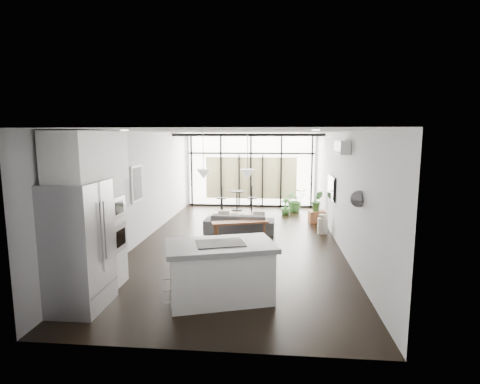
% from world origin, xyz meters
% --- Properties ---
extents(floor, '(5.00, 10.00, 0.00)m').
position_xyz_m(floor, '(0.00, 0.00, 0.00)').
color(floor, black).
rests_on(floor, ground).
extents(ceiling, '(5.00, 10.00, 0.00)m').
position_xyz_m(ceiling, '(0.00, 0.00, 2.80)').
color(ceiling, white).
rests_on(ceiling, ground).
extents(wall_left, '(0.02, 10.00, 2.80)m').
position_xyz_m(wall_left, '(-2.50, 0.00, 1.40)').
color(wall_left, silver).
rests_on(wall_left, ground).
extents(wall_right, '(0.02, 10.00, 2.80)m').
position_xyz_m(wall_right, '(2.50, 0.00, 1.40)').
color(wall_right, silver).
rests_on(wall_right, ground).
extents(wall_back, '(5.00, 0.02, 2.80)m').
position_xyz_m(wall_back, '(0.00, 5.00, 1.40)').
color(wall_back, silver).
rests_on(wall_back, ground).
extents(wall_front, '(5.00, 0.02, 2.80)m').
position_xyz_m(wall_front, '(0.00, -5.00, 1.40)').
color(wall_front, silver).
rests_on(wall_front, ground).
extents(glazing, '(5.00, 0.20, 2.80)m').
position_xyz_m(glazing, '(0.00, 4.88, 1.40)').
color(glazing, black).
rests_on(glazing, ground).
extents(skylight, '(4.70, 1.90, 0.06)m').
position_xyz_m(skylight, '(0.00, 4.00, 2.77)').
color(skylight, white).
rests_on(skylight, ceiling).
extents(neighbour_building, '(3.50, 0.02, 1.60)m').
position_xyz_m(neighbour_building, '(0.00, 4.95, 1.10)').
color(neighbour_building, beige).
rests_on(neighbour_building, ground).
extents(island, '(1.99, 1.52, 0.96)m').
position_xyz_m(island, '(0.02, -3.46, 0.48)').
color(island, white).
rests_on(island, floor).
extents(cooktop, '(0.90, 0.73, 0.01)m').
position_xyz_m(cooktop, '(0.02, -3.46, 0.97)').
color(cooktop, black).
rests_on(cooktop, island).
extents(fridge, '(0.78, 0.97, 2.01)m').
position_xyz_m(fridge, '(-2.15, -3.95, 1.01)').
color(fridge, gray).
rests_on(fridge, floor).
extents(appliance_column, '(0.60, 0.63, 2.32)m').
position_xyz_m(appliance_column, '(-2.16, -3.05, 1.16)').
color(appliance_column, white).
rests_on(appliance_column, floor).
extents(upper_cabinets, '(0.62, 1.75, 0.86)m').
position_xyz_m(upper_cabinets, '(-2.12, -3.50, 2.35)').
color(upper_cabinets, white).
rests_on(upper_cabinets, wall_left).
extents(pendant_left, '(0.26, 0.26, 0.18)m').
position_xyz_m(pendant_left, '(-0.40, -2.65, 2.02)').
color(pendant_left, white).
rests_on(pendant_left, ceiling).
extents(pendant_right, '(0.26, 0.26, 0.18)m').
position_xyz_m(pendant_right, '(0.40, -2.65, 2.02)').
color(pendant_right, white).
rests_on(pendant_right, ceiling).
extents(sofa, '(1.96, 0.61, 0.76)m').
position_xyz_m(sofa, '(-0.07, 0.85, 0.38)').
color(sofa, '#444547').
rests_on(sofa, floor).
extents(console_bench, '(1.52, 0.79, 0.48)m').
position_xyz_m(console_bench, '(0.00, 0.25, 0.24)').
color(console_bench, brown).
rests_on(console_bench, floor).
extents(pouf, '(0.51, 0.51, 0.39)m').
position_xyz_m(pouf, '(-0.29, 1.67, 0.20)').
color(pouf, beige).
rests_on(pouf, floor).
extents(crate, '(0.52, 0.52, 0.37)m').
position_xyz_m(crate, '(2.24, 2.37, 0.18)').
color(crate, brown).
rests_on(crate, floor).
extents(plant_tall, '(0.97, 1.03, 0.66)m').
position_xyz_m(plant_tall, '(1.66, 4.05, 0.33)').
color(plant_tall, '#376C2D').
rests_on(plant_tall, floor).
extents(plant_med, '(0.53, 0.68, 0.33)m').
position_xyz_m(plant_med, '(1.29, 3.43, 0.17)').
color(plant_med, '#376C2D').
rests_on(plant_med, floor).
extents(plant_crate, '(0.40, 0.67, 0.29)m').
position_xyz_m(plant_crate, '(2.24, 2.37, 0.51)').
color(plant_crate, '#376C2D').
rests_on(plant_crate, crate).
extents(milk_can, '(0.29, 0.29, 0.55)m').
position_xyz_m(milk_can, '(2.25, 1.01, 0.27)').
color(milk_can, beige).
rests_on(milk_can, floor).
extents(bistro_set, '(1.46, 0.71, 0.68)m').
position_xyz_m(bistro_set, '(-0.46, 4.13, 0.34)').
color(bistro_set, black).
rests_on(bistro_set, floor).
extents(tv, '(0.05, 1.10, 0.65)m').
position_xyz_m(tv, '(2.46, 1.00, 1.30)').
color(tv, black).
rests_on(tv, wall_right).
extents(ac_unit, '(0.22, 0.90, 0.30)m').
position_xyz_m(ac_unit, '(2.38, -0.80, 2.45)').
color(ac_unit, white).
rests_on(ac_unit, wall_right).
extents(framed_art, '(0.04, 0.70, 0.90)m').
position_xyz_m(framed_art, '(-2.47, -0.50, 1.55)').
color(framed_art, black).
rests_on(framed_art, wall_left).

